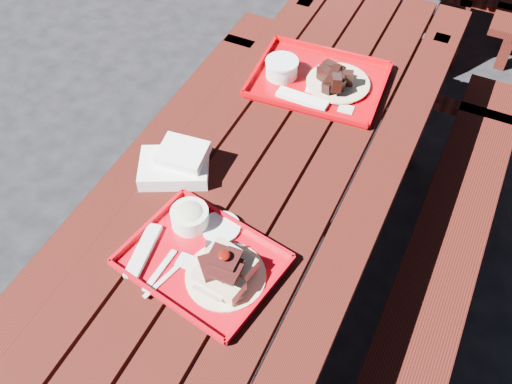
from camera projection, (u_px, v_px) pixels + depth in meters
ground at (271, 292)px, 2.40m from camera, size 60.00×60.00×0.00m
picnic_table_near at (275, 210)px, 1.97m from camera, size 1.41×2.40×0.75m
near_tray at (206, 252)px, 1.60m from camera, size 0.47×0.40×0.13m
far_tray at (316, 79)px, 2.09m from camera, size 0.50×0.41×0.08m
white_cloth at (177, 164)px, 1.80m from camera, size 0.26×0.24×0.09m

